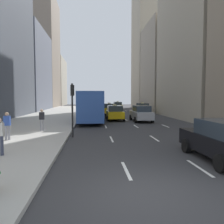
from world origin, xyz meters
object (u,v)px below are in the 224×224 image
Objects in this scene: taxi_second at (115,113)px; taxi_fourth at (109,109)px; pedestrian_mid_block at (7,124)px; pedestrian_far_walking at (42,119)px; traffic_light_pole at (72,101)px; city_bus at (91,105)px; taxi_third at (142,108)px; sedan_silver_behind at (222,140)px; sedan_black_near at (141,113)px; taxi_lead at (117,106)px.

taxi_second and taxi_fourth have the same top height.
pedestrian_mid_block is at bearing -110.18° from taxi_fourth.
traffic_light_pole is at bearing -38.12° from pedestrian_far_walking.
city_bus is 7.04× the size of pedestrian_mid_block.
taxi_third reaches higher than sedan_silver_behind.
city_bus is 7.04× the size of pedestrian_far_walking.
taxi_fourth is 19.84m from traffic_light_pole.
taxi_lead is at bearing 90.00° from sedan_black_near.
taxi_second and taxi_third have the same top height.
city_bus is at bearing 108.78° from sedan_silver_behind.
taxi_third is at bearing 57.15° from pedestrian_far_walking.
sedan_black_near is at bearing 37.42° from pedestrian_far_walking.
taxi_second is at bearing 57.59° from pedestrian_mid_block.
sedan_silver_behind is at bearing -24.62° from pedestrian_mid_block.
taxi_lead is 32.60m from traffic_light_pole.
taxi_third is (5.60, 9.93, 0.00)m from taxi_second.
sedan_black_near reaches higher than sedan_silver_behind.
sedan_silver_behind is (2.80, -25.65, -0.00)m from taxi_fourth.
taxi_second is 11.42m from traffic_light_pole.
taxi_fourth is at bearing 69.84° from pedestrian_far_walking.
pedestrian_far_walking is (-9.21, -29.93, 0.19)m from taxi_lead.
taxi_second is (-2.80, -21.25, 0.00)m from taxi_lead.
taxi_third is 0.38× the size of city_bus.
pedestrian_far_walking is (-12.01, -18.60, 0.19)m from taxi_third.
city_bus is at bearing -129.28° from taxi_third.
pedestrian_far_walking reaches higher than sedan_silver_behind.
sedan_black_near is at bearing 44.94° from pedestrian_mid_block.
city_bus reaches higher than taxi_third.
sedan_black_near is at bearing -12.74° from city_bus.
taxi_second is 0.95× the size of sedan_black_near.
traffic_light_pole is (-9.55, -20.53, 1.53)m from taxi_third.
taxi_lead is 31.32m from pedestrian_far_walking.
taxi_third is at bearing 60.57° from taxi_second.
sedan_black_near is 5.82m from city_bus.
sedan_silver_behind is 1.27× the size of traffic_light_pole.
taxi_third is 13.32m from city_bus.
sedan_black_near is 11.33m from traffic_light_pole.
traffic_light_pole is (-6.75, 6.26, 1.53)m from sedan_silver_behind.
taxi_third reaches higher than sedan_black_near.
taxi_third is 25.68m from pedestrian_mid_block.
pedestrian_mid_block reaches higher than sedan_black_near.
city_bus is at bearing 66.61° from pedestrian_far_walking.
pedestrian_mid_block is (-7.66, -20.85, 0.19)m from taxi_fourth.
sedan_silver_behind is 12.32m from pedestrian_far_walking.
taxi_second is 8.78m from taxi_fourth.
taxi_fourth reaches higher than sedan_black_near.
traffic_light_pole reaches higher than sedan_black_near.
city_bus reaches higher than pedestrian_mid_block.
taxi_third is at bearing 76.38° from sedan_black_near.
sedan_silver_behind is 11.51m from pedestrian_mid_block.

